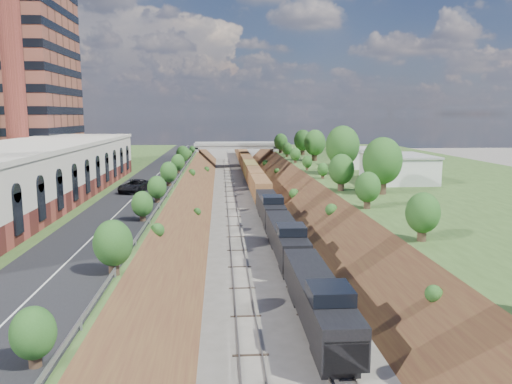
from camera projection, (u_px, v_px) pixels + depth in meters
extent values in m
cube|color=#344F20|center=(50.00, 193.00, 83.42)|extent=(44.00, 180.00, 5.00)
cube|color=#344F20|center=(433.00, 189.00, 88.03)|extent=(44.00, 180.00, 5.00)
cube|color=brown|center=(183.00, 206.00, 85.34)|extent=(10.00, 180.00, 10.00)
cube|color=brown|center=(310.00, 205.00, 86.88)|extent=(10.00, 180.00, 10.00)
cube|color=gray|center=(232.00, 205.00, 85.92)|extent=(1.58, 180.00, 0.18)
cube|color=gray|center=(262.00, 205.00, 86.28)|extent=(1.58, 180.00, 0.18)
cube|color=black|center=(155.00, 177.00, 84.25)|extent=(8.00, 180.00, 0.10)
cube|color=#99999E|center=(180.00, 174.00, 84.46)|extent=(0.06, 171.00, 0.30)
cube|color=brown|center=(30.00, 192.00, 61.53)|extent=(14.00, 62.00, 2.20)
cube|color=beige|center=(28.00, 166.00, 61.03)|extent=(14.00, 62.00, 4.30)
cube|color=beige|center=(27.00, 146.00, 60.66)|extent=(14.30, 62.30, 0.50)
cube|color=brown|center=(2.00, 51.00, 90.69)|extent=(22.00, 22.00, 44.00)
cylinder|color=brown|center=(12.00, 52.00, 75.79)|extent=(3.20, 3.20, 40.00)
cube|color=gray|center=(197.00, 157.00, 145.93)|extent=(1.50, 8.00, 6.20)
cube|color=gray|center=(275.00, 157.00, 147.54)|extent=(1.50, 8.00, 6.20)
cube|color=gray|center=(236.00, 146.00, 146.25)|extent=(24.00, 8.00, 1.00)
cube|color=gray|center=(236.00, 145.00, 142.19)|extent=(24.00, 0.30, 0.80)
cube|color=gray|center=(235.00, 143.00, 150.07)|extent=(24.00, 0.30, 0.80)
cube|color=silver|center=(398.00, 169.00, 78.78)|extent=(9.00, 12.00, 4.00)
cube|color=silver|center=(357.00, 158.00, 100.46)|extent=(8.00, 10.00, 3.60)
cylinder|color=#473323|center=(381.00, 184.00, 66.61)|extent=(1.30, 1.30, 2.62)
ellipsoid|color=#27541D|center=(382.00, 161.00, 66.12)|extent=(5.25, 5.25, 6.30)
cylinder|color=#473323|center=(140.00, 226.00, 45.00)|extent=(0.66, 0.66, 1.22)
ellipsoid|color=#27541D|center=(139.00, 210.00, 44.77)|extent=(2.45, 2.45, 2.94)
cube|color=black|center=(334.00, 356.00, 31.52)|extent=(2.40, 4.00, 0.90)
cube|color=black|center=(318.00, 297.00, 36.71)|extent=(2.85, 17.10, 2.69)
cube|color=black|center=(340.00, 347.00, 29.83)|extent=(2.62, 3.00, 1.80)
cube|color=silver|center=(340.00, 331.00, 29.67)|extent=(2.62, 3.00, 0.15)
cube|color=black|center=(330.00, 293.00, 32.43)|extent=(2.79, 3.10, 0.90)
cube|color=black|center=(286.00, 237.00, 54.55)|extent=(2.85, 17.10, 2.69)
cube|color=black|center=(270.00, 207.00, 72.39)|extent=(2.85, 17.10, 2.69)
cube|color=brown|center=(245.00, 160.00, 141.86)|extent=(2.85, 122.01, 3.42)
imported|color=black|center=(134.00, 186.00, 67.83)|extent=(4.12, 6.55, 1.69)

